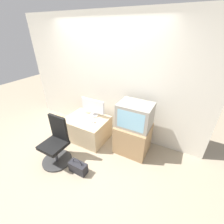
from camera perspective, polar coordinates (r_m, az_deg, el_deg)
The scene contains 13 objects.
ground_plane at distance 3.17m, azimuth -14.44°, elevation -18.21°, with size 12.00×12.00×0.00m, color tan.
wall_back at distance 3.37m, azimuth -2.07°, elevation 12.25°, with size 4.40×0.05×2.60m.
desk at distance 3.54m, azimuth -9.33°, elevation -6.09°, with size 0.92×0.73×0.52m.
side_stand at distance 3.16m, azimuth 7.90°, elevation -9.81°, with size 0.65×0.57×0.61m.
main_monitor at distance 3.39m, azimuth -7.27°, elevation 1.69°, with size 0.59×0.22×0.41m.
keyboard at distance 3.34m, azimuth -9.92°, elevation -2.99°, with size 0.35×0.14×0.01m.
mouse at distance 3.22m, azimuth -6.79°, elevation -3.83°, with size 0.05×0.04×0.03m.
crt_tv at distance 2.86m, azimuth 8.74°, elevation -1.20°, with size 0.63×0.48×0.48m.
office_chair at distance 3.07m, azimuth -20.49°, elevation -11.67°, with size 0.56×0.56×0.93m.
cardboard_box_lower at distance 3.83m, azimuth -19.36°, elevation -6.47°, with size 0.25×0.24×0.31m.
cardboard_box_upper at distance 3.69m, azimuth -20.01°, elevation -3.21°, with size 0.21×0.20×0.21m.
handbag at distance 2.93m, azimuth -12.77°, elevation -19.85°, with size 0.33×0.15×0.32m.
book at distance 3.74m, azimuth -20.44°, elevation -10.35°, with size 0.21×0.14×0.02m.
Camera 1 is at (1.64, -1.45, 2.29)m, focal length 24.00 mm.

